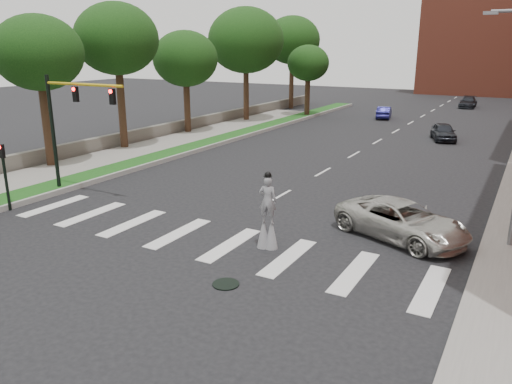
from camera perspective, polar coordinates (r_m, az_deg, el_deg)
name	(u,v)px	position (r m, az deg, el deg)	size (l,w,h in m)	color
ground_plane	(189,247)	(19.93, -7.66, -6.26)	(160.00, 160.00, 0.00)	black
grass_median	(222,139)	(42.07, -3.94, 6.05)	(2.00, 60.00, 0.25)	#154814
median_curb	(232,140)	(41.51, -2.72, 5.95)	(0.20, 60.00, 0.28)	gray
sidewalk_left	(107,158)	(36.38, -16.62, 3.72)	(4.00, 60.00, 0.18)	gray
stone_wall	(183,126)	(46.75, -8.30, 7.48)	(0.50, 56.00, 1.10)	#5D584F
manhole	(226,284)	(16.85, -3.47, -10.46)	(0.90, 0.90, 0.04)	black
building_backdrop	(511,37)	(92.76, 27.15, 15.48)	(26.00, 14.00, 18.00)	#A14732
traffic_signal	(67,116)	(27.62, -20.78, 8.10)	(5.30, 0.23, 6.20)	black
secondary_signal	(5,171)	(26.35, -26.79, 2.15)	(0.25, 0.21, 3.23)	black
stilt_performer	(268,217)	(19.27, 1.34, -2.90)	(0.83, 0.58, 3.08)	#331F14
suv_crossing	(402,220)	(21.21, 16.30, -3.14)	(2.57, 5.58, 1.55)	#B9B7AF
car_near	(443,132)	(44.90, 20.64, 6.46)	(1.68, 4.17, 1.42)	black
car_mid	(384,112)	(56.90, 14.43, 8.81)	(1.39, 3.97, 1.31)	navy
car_far	(468,102)	(70.53, 23.07, 9.42)	(1.92, 4.71, 1.37)	black
tree_1	(39,54)	(34.43, -23.60, 14.29)	(5.44, 5.44, 9.53)	#331F14
tree_2	(117,40)	(39.08, -15.64, 16.44)	(6.09, 6.09, 10.71)	#331F14
tree_3	(185,59)	(45.39, -8.08, 14.81)	(5.67, 5.67, 8.97)	#331F14
tree_4	(246,41)	(52.58, -1.17, 16.92)	(7.69, 7.69, 11.44)	#331F14
tree_5	(292,40)	(64.07, 4.16, 16.90)	(6.84, 6.84, 11.23)	#331F14
tree_6	(308,64)	(56.38, 5.98, 14.39)	(4.56, 4.56, 7.78)	#331F14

